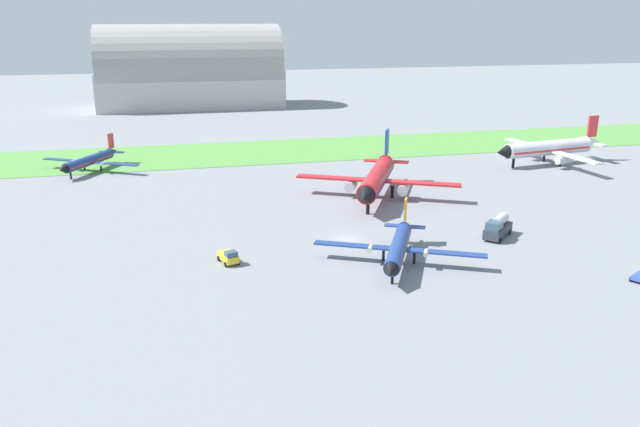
# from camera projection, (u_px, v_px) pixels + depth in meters

# --- Properties ---
(ground_plane) EXTENTS (600.00, 600.00, 0.00)m
(ground_plane) POSITION_uv_depth(u_px,v_px,m) (347.00, 240.00, 93.98)
(ground_plane) COLOR gray
(grass_taxiway_strip) EXTENTS (360.00, 28.00, 0.08)m
(grass_taxiway_strip) POSITION_uv_depth(u_px,v_px,m) (275.00, 151.00, 154.64)
(grass_taxiway_strip) COLOR #549342
(grass_taxiway_strip) RESTS_ON ground_plane
(airplane_parked_jet_far) EXTENTS (28.73, 29.19, 10.34)m
(airplane_parked_jet_far) POSITION_uv_depth(u_px,v_px,m) (550.00, 148.00, 140.09)
(airplane_parked_jet_far) COLOR silver
(airplane_parked_jet_far) RESTS_ON ground_plane
(airplane_foreground_turboprop) EXTENTS (21.44, 18.64, 6.97)m
(airplane_foreground_turboprop) POSITION_uv_depth(u_px,v_px,m) (399.00, 246.00, 84.00)
(airplane_foreground_turboprop) COLOR navy
(airplane_foreground_turboprop) RESTS_ON ground_plane
(airplane_midfield_jet) EXTENTS (27.86, 27.78, 10.68)m
(airplane_midfield_jet) POSITION_uv_depth(u_px,v_px,m) (377.00, 178.00, 114.10)
(airplane_midfield_jet) COLOR red
(airplane_midfield_jet) RESTS_ON ground_plane
(airplane_taxiing_turboprop) EXTENTS (20.66, 18.02, 6.90)m
(airplane_taxiing_turboprop) POSITION_uv_depth(u_px,v_px,m) (90.00, 160.00, 133.85)
(airplane_taxiing_turboprop) COLOR navy
(airplane_taxiing_turboprop) RESTS_ON ground_plane
(baggage_cart_near_gate) EXTENTS (2.92, 2.66, 0.90)m
(baggage_cart_near_gate) POSITION_uv_depth(u_px,v_px,m) (640.00, 277.00, 79.05)
(baggage_cart_near_gate) COLOR #334FB2
(baggage_cart_near_gate) RESTS_ON ground_plane
(pushback_tug_midfield) EXTENTS (2.90, 3.97, 1.95)m
(pushback_tug_midfield) POSITION_uv_depth(u_px,v_px,m) (229.00, 257.00, 84.84)
(pushback_tug_midfield) COLOR yellow
(pushback_tug_midfield) RESTS_ON ground_plane
(fuel_truck_by_runway) EXTENTS (6.42, 6.16, 3.29)m
(fuel_truck_by_runway) POSITION_uv_depth(u_px,v_px,m) (498.00, 227.00, 94.50)
(fuel_truck_by_runway) COLOR #2D333D
(fuel_truck_by_runway) RESTS_ON ground_plane
(hangar_distant) EXTENTS (64.99, 26.64, 29.04)m
(hangar_distant) POSITION_uv_depth(u_px,v_px,m) (191.00, 71.00, 224.92)
(hangar_distant) COLOR #BCB7B2
(hangar_distant) RESTS_ON ground_plane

